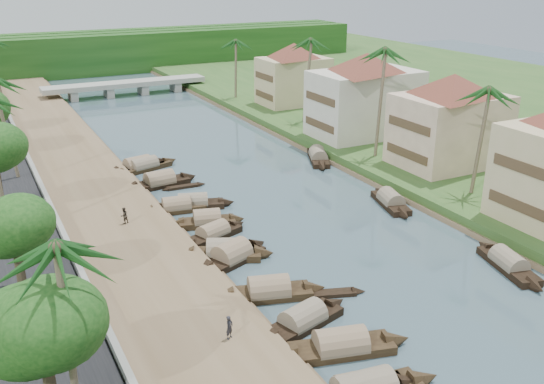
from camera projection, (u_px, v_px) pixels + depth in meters
name	position (u px, v px, depth m)	size (l,w,h in m)	color
ground	(371.00, 266.00, 45.92)	(220.00, 220.00, 0.00)	#3C525B
left_bank	(99.00, 209.00, 55.55)	(10.00, 180.00, 0.80)	brown
right_bank	(403.00, 155.00, 70.49)	(16.00, 180.00, 1.20)	#294E1F
retaining_wall	(50.00, 207.00, 53.42)	(0.40, 180.00, 1.10)	slate
treeline	(91.00, 53.00, 127.69)	(120.00, 14.00, 8.00)	#11390F
bridge	(126.00, 85.00, 105.20)	(28.00, 4.00, 2.40)	gray
building_mid	(450.00, 119.00, 63.97)	(14.11, 14.11, 9.70)	beige
building_far	(365.00, 94.00, 75.10)	(15.59, 15.59, 10.20)	beige
building_distant	(294.00, 73.00, 92.34)	(12.62, 12.62, 9.20)	#C8AE86
sampan_2	(340.00, 347.00, 35.53)	(9.08, 3.96, 2.33)	black
sampan_3	(303.00, 321.00, 38.10)	(8.27, 3.89, 2.19)	black
sampan_4	(269.00, 292.00, 41.49)	(8.39, 4.10, 2.32)	black
sampan_5	(232.00, 257.00, 46.45)	(7.97, 4.71, 2.47)	black
sampan_6	(224.00, 253.00, 47.05)	(7.96, 5.03, 2.35)	black
sampan_7	(213.00, 234.00, 50.36)	(7.45, 3.96, 2.00)	black
sampan_8	(207.00, 221.00, 52.95)	(7.02, 3.35, 2.13)	black
sampan_9	(193.00, 204.00, 56.76)	(8.09, 3.93, 2.05)	black
sampan_10	(177.00, 207.00, 55.90)	(7.57, 2.73, 2.07)	black
sampan_11	(160.00, 182.00, 62.35)	(8.63, 2.71, 2.41)	black
sampan_12	(144.00, 167.00, 67.12)	(8.95, 4.05, 2.12)	black
sampan_13	(138.00, 166.00, 67.23)	(8.44, 3.44, 2.26)	black
sampan_14	(508.00, 264.00, 45.32)	(3.57, 8.60, 2.07)	black
sampan_15	(391.00, 202.00, 57.25)	(3.62, 8.17, 2.16)	black
sampan_16	(318.00, 157.00, 70.53)	(5.21, 9.05, 2.22)	black
canoe_1	(327.00, 294.00, 41.80)	(5.59, 2.67, 0.91)	black
canoe_2	(184.00, 187.00, 61.93)	(4.76, 0.88, 0.69)	black
palm_1	(485.00, 92.00, 53.95)	(3.20, 3.20, 11.35)	#6E6249
palm_2	(382.00, 53.00, 64.37)	(3.20, 3.20, 13.32)	#6E6249
palm_3	(306.00, 42.00, 79.80)	(3.20, 3.20, 12.47)	#6E6249
palm_4	(56.00, 251.00, 25.70)	(3.20, 3.20, 10.40)	#6E6249
palm_6	(1.00, 81.00, 57.42)	(3.20, 3.20, 11.45)	#6E6249
palm_7	(235.00, 42.00, 95.29)	(3.20, 3.20, 10.54)	#6E6249
tree_1	(41.00, 327.00, 27.46)	(5.16, 5.16, 6.82)	#4A3E2A
tree_2	(13.00, 227.00, 37.57)	(4.42, 4.42, 6.67)	#4A3E2A
tree_6	(386.00, 89.00, 79.30)	(4.97, 4.97, 7.11)	#4A3E2A
person_near	(229.00, 327.00, 35.43)	(0.54, 0.35, 1.48)	#212128
person_far	(124.00, 216.00, 51.25)	(0.70, 0.54, 1.43)	#2D2720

